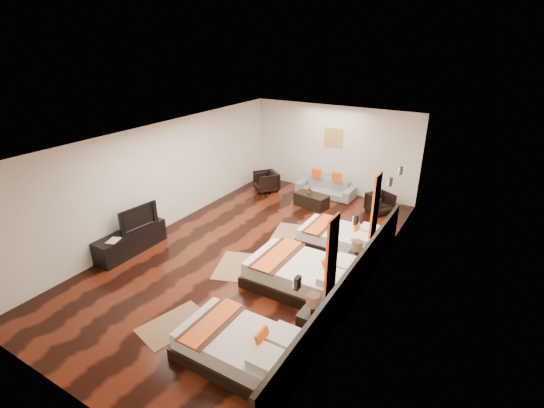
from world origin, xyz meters
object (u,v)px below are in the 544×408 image
Objects in this scene: armchair_right at (380,203)px; coffee_table at (311,200)px; book at (109,240)px; table_plant at (310,189)px; armchair_left at (266,181)px; nightstand_b at (356,263)px; figurine at (150,214)px; bed_near at (240,346)px; nightstand_a at (312,321)px; tv at (136,217)px; sofa at (326,188)px; bed_mid at (304,275)px; tv_console at (131,241)px; bed_far at (340,238)px.

armchair_right reaches higher than coffee_table.
book is 1.26× the size of table_plant.
armchair_left is 1.92m from coffee_table.
nightstand_b is 5.08m from figurine.
nightstand_a reaches higher than bed_near.
tv is 1.53× the size of armchair_right.
figurine is 5.62m from sofa.
nightstand_a is at bearing -58.07° from bed_mid.
armchair_right reaches higher than tv_console.
coffee_table is at bearing -22.83° from tv.
nightstand_a is 5.69m from table_plant.
coffee_table is (1.86, -0.43, -0.13)m from armchair_left.
bed_far is 2.51m from armchair_right.
bed_mid is 3.43× the size of armchair_right.
armchair_left is (-3.52, 4.26, 0.03)m from bed_mid.
tv reaches higher than tv_console.
bed_far is 3.36m from sofa.
sofa is at bearing 63.00° from figurine.
tv_console is at bearing 170.27° from armchair_right.
tv_console is at bearing -117.44° from table_plant.
figurine is (0.00, 0.68, 0.43)m from tv_console.
tv_console is at bearing 175.30° from nightstand_a.
book is 0.16× the size of sofa.
bed_near is 4.45m from tv_console.
tv is at bearing -172.04° from bed_mid.
nightstand_b is (0.75, 0.97, -0.01)m from bed_mid.
bed_mid is at bearing -65.76° from table_plant.
nightstand_a reaches higher than armchair_right.
armchair_left is (-4.26, 5.46, 0.03)m from nightstand_a.
figurine reaches higher than nightstand_a.
bed_mid is 1.41m from nightstand_a.
bed_near is 1.05× the size of sofa.
nightstand_a is 5.57m from coffee_table.
bed_near is 6.73m from armchair_right.
nightstand_a is (0.75, -3.15, 0.05)m from bed_far.
bed_mid is 4.46m from armchair_right.
nightstand_a is 1.02× the size of nightstand_b.
figurine is (-0.05, 0.47, -0.14)m from tv.
bed_mid reaches higher than armchair_left.
armchair_left is 0.72× the size of coffee_table.
bed_far is 6.15× the size of book.
tv is 0.84m from book.
tv is at bearing -118.04° from table_plant.
sofa is (2.54, 4.99, -0.43)m from figurine.
bed_far is 1.01× the size of sofa.
bed_mid is 4.29m from table_plant.
book is 0.31× the size of coffee_table.
bed_near reaches higher than tv_console.
armchair_right is at bearing -11.51° from sofa.
bed_mid is 1.25× the size of tv_console.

